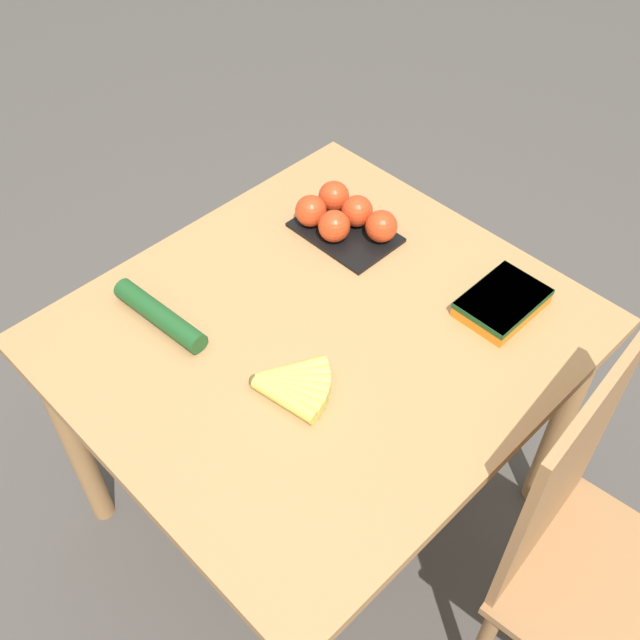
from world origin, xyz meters
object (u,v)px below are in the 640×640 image
chair (588,561)px  cucumber_near (160,315)px  banana_bunch (290,385)px  carrot_bag (503,302)px  tomato_pack (344,217)px

chair → cucumber_near: chair is taller
banana_bunch → chair: bearing=113.6°
carrot_bag → cucumber_near: size_ratio=0.75×
chair → carrot_bag: (-0.23, -0.45, 0.29)m
chair → tomato_pack: bearing=74.0°
banana_bunch → cucumber_near: size_ratio=0.64×
carrot_bag → tomato_pack: bearing=-82.4°
chair → tomato_pack: 0.96m
chair → cucumber_near: 1.06m
chair → cucumber_near: bearing=104.6°
carrot_bag → cucumber_near: (0.57, -0.51, 0.00)m
tomato_pack → cucumber_near: tomato_pack is taller
chair → banana_bunch: bearing=108.4°
banana_bunch → cucumber_near: (0.08, -0.34, 0.01)m
chair → banana_bunch: (0.27, -0.62, 0.28)m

